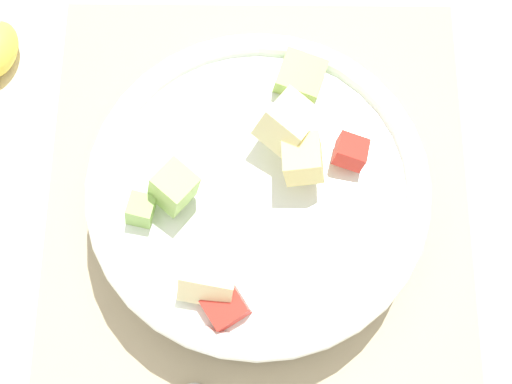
# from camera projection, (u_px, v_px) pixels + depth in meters

# --- Properties ---
(ground_plane) EXTENTS (2.40, 2.40, 0.00)m
(ground_plane) POSITION_uv_depth(u_px,v_px,m) (260.00, 226.00, 0.65)
(ground_plane) COLOR silver
(placemat) EXTENTS (0.43, 0.36, 0.01)m
(placemat) POSITION_uv_depth(u_px,v_px,m) (260.00, 225.00, 0.64)
(placemat) COLOR tan
(placemat) RESTS_ON ground_plane
(salad_bowl) EXTENTS (0.26, 0.26, 0.12)m
(salad_bowl) POSITION_uv_depth(u_px,v_px,m) (256.00, 196.00, 0.61)
(salad_bowl) COLOR white
(salad_bowl) RESTS_ON placemat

